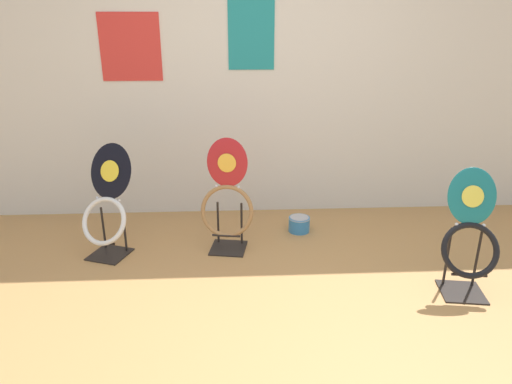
# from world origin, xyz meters

# --- Properties ---
(ground_plane) EXTENTS (14.00, 14.00, 0.00)m
(ground_plane) POSITION_xyz_m (0.00, 0.00, 0.00)
(ground_plane) COLOR #B7844C
(wall_back) EXTENTS (8.00, 0.07, 2.60)m
(wall_back) POSITION_xyz_m (-0.00, 1.98, 1.30)
(wall_back) COLOR silver
(wall_back) RESTS_ON ground_plane
(toilet_seat_display_jazz_black) EXTENTS (0.47, 0.46, 0.87)m
(toilet_seat_display_jazz_black) POSITION_xyz_m (-1.25, 1.12, 0.41)
(toilet_seat_display_jazz_black) COLOR black
(toilet_seat_display_jazz_black) RESTS_ON ground_plane
(toilet_seat_display_teal_sax) EXTENTS (0.40, 0.36, 0.85)m
(toilet_seat_display_teal_sax) POSITION_xyz_m (1.27, 0.44, 0.41)
(toilet_seat_display_teal_sax) COLOR black
(toilet_seat_display_teal_sax) RESTS_ON ground_plane
(toilet_seat_display_crimson_swirl) EXTENTS (0.44, 0.32, 0.92)m
(toilet_seat_display_crimson_swirl) POSITION_xyz_m (-0.32, 1.14, 0.43)
(toilet_seat_display_crimson_swirl) COLOR black
(toilet_seat_display_crimson_swirl) RESTS_ON ground_plane
(paint_can) EXTENTS (0.19, 0.19, 0.13)m
(paint_can) POSITION_xyz_m (0.30, 1.45, 0.07)
(paint_can) COLOR teal
(paint_can) RESTS_ON ground_plane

